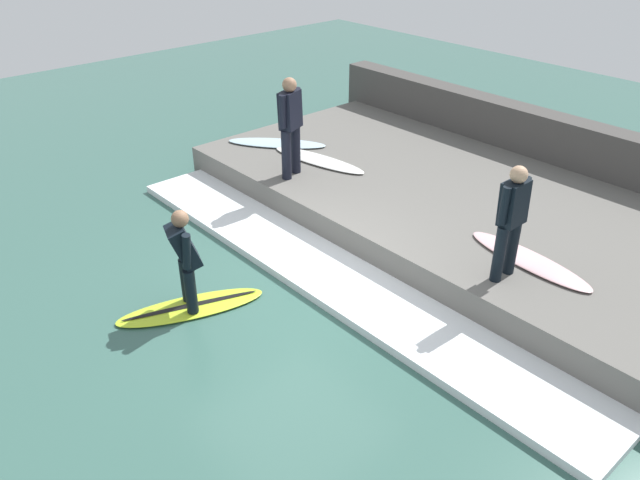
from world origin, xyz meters
TOP-DOWN VIEW (x-y plane):
  - ground_plane at (0.00, 0.00)m, footprint 28.00×28.00m
  - concrete_ledge at (3.46, 0.00)m, footprint 4.40×9.10m
  - back_wall at (5.91, 0.00)m, footprint 0.50×9.56m
  - wave_foam_crest at (0.69, 0.00)m, footprint 1.15×8.65m
  - surfboard_riding at (-1.19, 0.67)m, footprint 2.03×1.17m
  - surfer_riding at (-1.19, 0.67)m, footprint 0.50×0.58m
  - surfer_waiting_near at (1.87, 2.27)m, footprint 0.55×0.38m
  - surfboard_waiting_near at (2.62, 2.42)m, footprint 0.81×2.05m
  - surfer_waiting_far at (1.87, -2.01)m, footprint 0.52×0.23m
  - surfboard_waiting_far at (2.44, -2.05)m, footprint 0.63×1.93m
  - surfboard_spare at (2.57, 3.58)m, footprint 1.60×1.80m

SIDE VIEW (x-z plane):
  - ground_plane at x=0.00m, z-range 0.00..0.00m
  - surfboard_riding at x=-1.19m, z-range 0.00..0.06m
  - wave_foam_crest at x=0.69m, z-range 0.00..0.12m
  - concrete_ledge at x=3.46m, z-range 0.00..0.51m
  - surfboard_waiting_near at x=2.62m, z-range 0.51..0.57m
  - surfboard_waiting_far at x=2.44m, z-range 0.51..0.57m
  - surfboard_spare at x=2.57m, z-range 0.51..0.57m
  - back_wall at x=5.91m, z-range 0.00..1.32m
  - surfer_riding at x=-1.19m, z-range 0.14..1.55m
  - surfer_waiting_far at x=1.87m, z-range 0.60..2.14m
  - surfer_waiting_near at x=1.87m, z-range 0.61..2.32m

